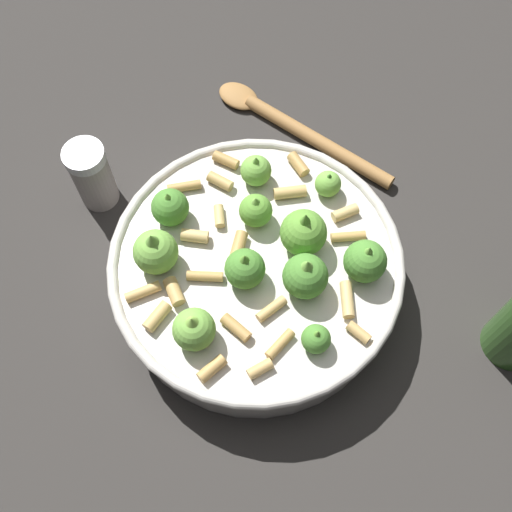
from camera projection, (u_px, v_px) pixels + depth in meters
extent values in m
plane|color=#2D2B28|center=(256.00, 285.00, 0.64)|extent=(2.40, 2.40, 0.00)
cylinder|color=beige|center=(256.00, 274.00, 0.61)|extent=(0.27, 0.27, 0.06)
torus|color=beige|center=(256.00, 261.00, 0.58)|extent=(0.28, 0.28, 0.01)
sphere|color=#4C8933|center=(316.00, 339.00, 0.54)|extent=(0.03, 0.03, 0.03)
cone|color=#609E38|center=(317.00, 334.00, 0.52)|extent=(0.01, 0.01, 0.01)
sphere|color=#75B247|center=(194.00, 329.00, 0.53)|extent=(0.04, 0.04, 0.04)
cone|color=#8CC64C|center=(192.00, 322.00, 0.52)|extent=(0.02, 0.02, 0.02)
sphere|color=#75B247|center=(256.00, 171.00, 0.61)|extent=(0.03, 0.03, 0.03)
cone|color=#75B247|center=(256.00, 161.00, 0.60)|extent=(0.01, 0.01, 0.01)
sphere|color=#4C8933|center=(365.00, 261.00, 0.56)|extent=(0.04, 0.04, 0.04)
cone|color=#75B247|center=(369.00, 252.00, 0.54)|extent=(0.01, 0.01, 0.02)
sphere|color=#609E38|center=(256.00, 211.00, 0.59)|extent=(0.03, 0.03, 0.03)
cone|color=#75B247|center=(256.00, 202.00, 0.58)|extent=(0.02, 0.02, 0.01)
sphere|color=#4C8933|center=(304.00, 279.00, 0.55)|extent=(0.04, 0.04, 0.04)
cone|color=#75B247|center=(306.00, 269.00, 0.53)|extent=(0.02, 0.02, 0.02)
sphere|color=#75B247|center=(156.00, 252.00, 0.56)|extent=(0.04, 0.04, 0.04)
cone|color=#75B247|center=(152.00, 241.00, 0.54)|extent=(0.02, 0.02, 0.02)
sphere|color=#75B247|center=(328.00, 184.00, 0.61)|extent=(0.03, 0.03, 0.03)
cone|color=#4C8933|center=(329.00, 177.00, 0.60)|extent=(0.01, 0.01, 0.01)
sphere|color=#4C8933|center=(170.00, 207.00, 0.59)|extent=(0.04, 0.04, 0.04)
cone|color=#75B247|center=(168.00, 197.00, 0.57)|extent=(0.01, 0.01, 0.01)
sphere|color=#609E38|center=(303.00, 233.00, 0.57)|extent=(0.04, 0.04, 0.04)
cone|color=#609E38|center=(305.00, 220.00, 0.55)|extent=(0.02, 0.02, 0.02)
sphere|color=#4C8933|center=(246.00, 270.00, 0.56)|extent=(0.04, 0.04, 0.04)
cone|color=#609E38|center=(246.00, 261.00, 0.54)|extent=(0.02, 0.02, 0.02)
cylinder|color=tan|center=(298.00, 164.00, 0.63)|extent=(0.03, 0.02, 0.01)
cylinder|color=tan|center=(236.00, 328.00, 0.55)|extent=(0.03, 0.02, 0.01)
cylinder|color=tan|center=(174.00, 291.00, 0.56)|extent=(0.03, 0.03, 0.01)
cylinder|color=tan|center=(219.00, 216.00, 0.60)|extent=(0.02, 0.02, 0.01)
cylinder|color=tan|center=(226.00, 160.00, 0.63)|extent=(0.03, 0.01, 0.01)
cylinder|color=tan|center=(271.00, 309.00, 0.56)|extent=(0.02, 0.03, 0.01)
cylinder|color=tan|center=(260.00, 369.00, 0.53)|extent=(0.02, 0.02, 0.01)
cylinder|color=tan|center=(280.00, 344.00, 0.54)|extent=(0.02, 0.03, 0.01)
cylinder|color=tan|center=(184.00, 187.00, 0.62)|extent=(0.03, 0.03, 0.01)
cylinder|color=tan|center=(212.00, 369.00, 0.53)|extent=(0.02, 0.03, 0.01)
cylinder|color=tan|center=(205.00, 276.00, 0.57)|extent=(0.03, 0.02, 0.01)
cylinder|color=tan|center=(290.00, 192.00, 0.61)|extent=(0.03, 0.03, 0.01)
cylinder|color=tan|center=(345.00, 213.00, 0.60)|extent=(0.02, 0.03, 0.01)
cylinder|color=tan|center=(359.00, 332.00, 0.55)|extent=(0.02, 0.01, 0.01)
cylinder|color=tan|center=(195.00, 236.00, 0.59)|extent=(0.03, 0.02, 0.01)
cylinder|color=tan|center=(220.00, 181.00, 0.62)|extent=(0.03, 0.01, 0.01)
cylinder|color=tan|center=(347.00, 300.00, 0.56)|extent=(0.03, 0.03, 0.01)
cylinder|color=tan|center=(143.00, 292.00, 0.56)|extent=(0.03, 0.03, 0.01)
cylinder|color=tan|center=(157.00, 316.00, 0.55)|extent=(0.01, 0.03, 0.01)
cylinder|color=tan|center=(348.00, 237.00, 0.59)|extent=(0.03, 0.03, 0.01)
cylinder|color=tan|center=(240.00, 245.00, 0.58)|extent=(0.02, 0.04, 0.01)
cylinder|color=gray|center=(94.00, 179.00, 0.65)|extent=(0.04, 0.04, 0.07)
cylinder|color=silver|center=(84.00, 156.00, 0.62)|extent=(0.04, 0.04, 0.01)
cylinder|color=#9E703D|center=(317.00, 141.00, 0.71)|extent=(0.20, 0.04, 0.02)
ellipsoid|color=#9E703D|center=(238.00, 96.00, 0.74)|extent=(0.06, 0.04, 0.01)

